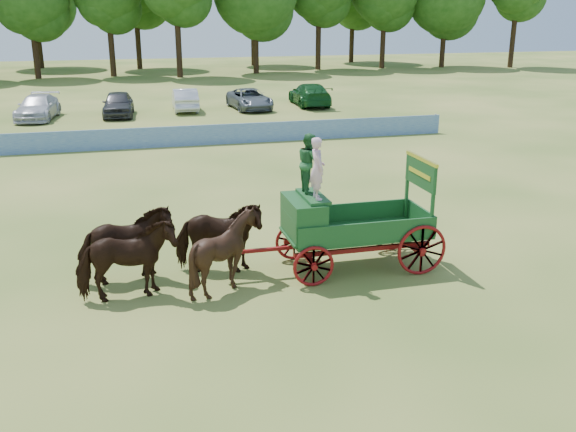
% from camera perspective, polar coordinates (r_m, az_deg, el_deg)
% --- Properties ---
extents(ground, '(160.00, 160.00, 0.00)m').
position_cam_1_polar(ground, '(17.43, 5.06, -5.11)').
color(ground, '#AB9D4D').
rests_on(ground, ground).
extents(horse_lead_left, '(2.48, 1.34, 2.01)m').
position_cam_1_polar(horse_lead_left, '(15.98, -14.16, -3.91)').
color(horse_lead_left, black).
rests_on(horse_lead_left, ground).
extents(horse_lead_right, '(2.53, 1.48, 2.01)m').
position_cam_1_polar(horse_lead_right, '(17.01, -14.23, -2.56)').
color(horse_lead_right, black).
rests_on(horse_lead_right, ground).
extents(horse_wheel_left, '(2.05, 1.88, 2.01)m').
position_cam_1_polar(horse_wheel_left, '(16.14, -5.62, -3.20)').
color(horse_wheel_left, black).
rests_on(horse_wheel_left, ground).
extents(horse_wheel_right, '(2.56, 1.60, 2.01)m').
position_cam_1_polar(horse_wheel_right, '(17.16, -6.21, -1.92)').
color(horse_wheel_right, black).
rests_on(horse_wheel_right, ground).
extents(farm_dray, '(6.00, 2.00, 3.75)m').
position_cam_1_polar(farm_dray, '(17.11, 3.81, 0.39)').
color(farm_dray, maroon).
rests_on(farm_dray, ground).
extents(sponsor_banner, '(26.00, 0.08, 1.05)m').
position_cam_1_polar(sponsor_banner, '(33.96, -6.78, 7.19)').
color(sponsor_banner, '#1D49A0').
rests_on(sponsor_banner, ground).
extents(parked_cars, '(36.45, 7.68, 1.62)m').
position_cam_1_polar(parked_cars, '(45.31, -17.37, 9.52)').
color(parked_cars, silver).
rests_on(parked_cars, ground).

